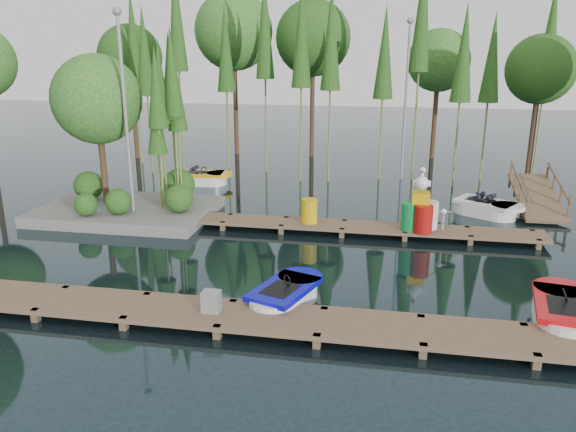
% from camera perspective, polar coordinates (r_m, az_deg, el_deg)
% --- Properties ---
extents(ground_plane, '(90.00, 90.00, 0.00)m').
position_cam_1_polar(ground_plane, '(16.91, -1.98, -3.96)').
color(ground_plane, '#192930').
extents(near_dock, '(18.00, 1.50, 0.50)m').
position_cam_1_polar(near_dock, '(12.83, -6.37, -9.97)').
color(near_dock, brown).
rests_on(near_dock, ground).
extents(far_dock, '(15.00, 1.20, 0.50)m').
position_cam_1_polar(far_dock, '(19.00, 2.58, -0.88)').
color(far_dock, brown).
rests_on(far_dock, ground).
extents(island, '(6.20, 4.20, 6.75)m').
position_cam_1_polar(island, '(21.30, -17.05, 8.49)').
color(island, slate).
rests_on(island, ground).
extents(tree_screen, '(34.42, 18.53, 10.31)m').
position_cam_1_polar(tree_screen, '(26.61, -1.48, 17.05)').
color(tree_screen, '#452F1D').
rests_on(tree_screen, ground).
extents(lamp_island, '(0.30, 0.30, 7.25)m').
position_cam_1_polar(lamp_island, '(20.12, -16.29, 11.20)').
color(lamp_island, gray).
rests_on(lamp_island, ground).
extents(lamp_rear, '(0.30, 0.30, 7.25)m').
position_cam_1_polar(lamp_rear, '(26.50, 11.95, 12.69)').
color(lamp_rear, gray).
rests_on(lamp_rear, ground).
extents(ramp, '(1.50, 3.94, 1.49)m').
position_cam_1_polar(ramp, '(23.27, 23.98, 1.89)').
color(ramp, brown).
rests_on(ramp, ground).
extents(boat_blue, '(1.85, 2.69, 0.83)m').
position_cam_1_polar(boat_blue, '(13.62, -0.28, -8.17)').
color(boat_blue, white).
rests_on(boat_blue, ground).
extents(boat_red, '(1.64, 2.87, 0.91)m').
position_cam_1_polar(boat_red, '(14.15, 26.13, -8.92)').
color(boat_red, white).
rests_on(boat_red, ground).
extents(boat_yellow_far, '(2.72, 1.42, 1.31)m').
position_cam_1_polar(boat_yellow_far, '(25.85, -8.74, 3.82)').
color(boat_yellow_far, white).
rests_on(boat_yellow_far, ground).
extents(boat_white_far, '(2.84, 2.42, 1.24)m').
position_cam_1_polar(boat_white_far, '(22.00, 19.47, 0.76)').
color(boat_white_far, white).
rests_on(boat_white_far, ground).
extents(utility_cabinet, '(0.40, 0.33, 0.48)m').
position_cam_1_polar(utility_cabinet, '(12.79, -7.80, -8.59)').
color(utility_cabinet, gray).
rests_on(utility_cabinet, near_dock).
extents(yellow_barrel, '(0.54, 0.54, 0.81)m').
position_cam_1_polar(yellow_barrel, '(18.88, 2.19, 0.52)').
color(yellow_barrel, '#E2A90B').
rests_on(yellow_barrel, far_dock).
extents(drum_cluster, '(1.20, 1.10, 2.06)m').
position_cam_1_polar(drum_cluster, '(18.52, 13.35, 0.39)').
color(drum_cluster, '#0E7F36').
rests_on(drum_cluster, far_dock).
extents(seagull_post, '(0.44, 0.24, 0.71)m').
position_cam_1_polar(seagull_post, '(18.76, 15.51, 0.03)').
color(seagull_post, gray).
rests_on(seagull_post, far_dock).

